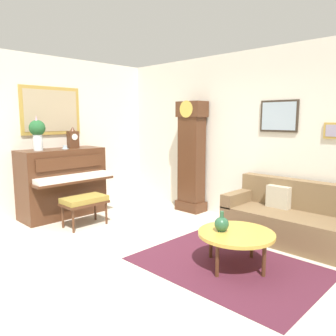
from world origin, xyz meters
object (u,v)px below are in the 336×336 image
(piano_bench, at_px, (84,201))
(couch, at_px, (295,220))
(coffee_table, at_px, (236,235))
(mantel_clock, at_px, (73,138))
(piano, at_px, (63,182))
(flower_vase, at_px, (37,131))
(grandfather_clock, at_px, (191,160))
(teacup, at_px, (65,148))
(green_jug, at_px, (222,224))

(piano_bench, xyz_separation_m, couch, (2.70, 1.68, -0.09))
(coffee_table, relative_size, mantel_clock, 2.32)
(coffee_table, bearing_deg, couch, 83.61)
(piano, distance_m, flower_vase, 0.99)
(couch, distance_m, coffee_table, 1.27)
(grandfather_clock, height_order, flower_vase, grandfather_clock)
(flower_vase, xyz_separation_m, teacup, (0.04, 0.46, -0.29))
(piano, bearing_deg, teacup, 49.81)
(piano, height_order, piano_bench, piano)
(piano, xyz_separation_m, grandfather_clock, (1.40, 1.84, 0.36))
(couch, height_order, flower_vase, flower_vase)
(piano_bench, bearing_deg, coffee_table, 9.40)
(coffee_table, relative_size, green_jug, 3.67)
(mantel_clock, bearing_deg, flower_vase, -90.04)
(piano, height_order, teacup, teacup)
(piano, height_order, green_jug, piano)
(mantel_clock, bearing_deg, piano_bench, -20.27)
(piano_bench, relative_size, green_jug, 2.92)
(couch, xyz_separation_m, coffee_table, (-0.14, -1.26, 0.07))
(piano_bench, relative_size, mantel_clock, 1.84)
(teacup, bearing_deg, flower_vase, -95.21)
(grandfather_clock, xyz_separation_m, flower_vase, (-1.40, -2.25, 0.54))
(coffee_table, xyz_separation_m, teacup, (-3.30, -0.32, 0.83))
(mantel_clock, xyz_separation_m, flower_vase, (-0.00, -0.64, 0.14))
(piano, distance_m, piano_bench, 0.81)
(couch, height_order, teacup, teacup)
(mantel_clock, height_order, flower_vase, flower_vase)
(mantel_clock, bearing_deg, coffee_table, 2.33)
(couch, xyz_separation_m, mantel_clock, (-3.48, -1.39, 1.05))
(grandfather_clock, xyz_separation_m, teacup, (-1.36, -1.79, 0.25))
(piano, xyz_separation_m, flower_vase, (0.00, -0.41, 0.90))
(flower_vase, bearing_deg, green_jug, 12.11)
(piano, height_order, coffee_table, piano)
(piano_bench, distance_m, flower_vase, 1.39)
(piano, height_order, grandfather_clock, grandfather_clock)
(green_jug, bearing_deg, piano_bench, -172.13)
(couch, bearing_deg, piano_bench, -148.09)
(green_jug, bearing_deg, teacup, -175.86)
(flower_vase, distance_m, teacup, 0.54)
(piano_bench, relative_size, grandfather_clock, 0.34)
(grandfather_clock, bearing_deg, couch, -5.86)
(piano, distance_m, green_jug, 3.21)
(teacup, bearing_deg, green_jug, 4.14)
(piano, distance_m, grandfather_clock, 2.34)
(piano_bench, height_order, green_jug, green_jug)
(piano_bench, bearing_deg, mantel_clock, 159.73)
(couch, bearing_deg, mantel_clock, -158.18)
(grandfather_clock, bearing_deg, mantel_clock, -131.03)
(couch, bearing_deg, teacup, -155.38)
(piano_bench, xyz_separation_m, teacup, (-0.74, 0.11, 0.81))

